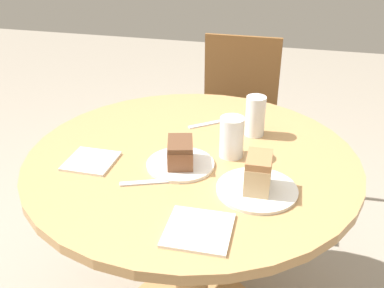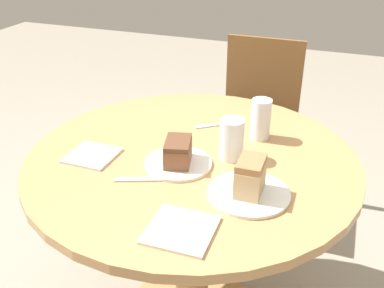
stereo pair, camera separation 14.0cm
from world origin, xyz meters
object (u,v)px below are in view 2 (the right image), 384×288
Objects in this scene: plate_far at (249,193)px; glass_lemonade at (261,121)px; glass_water at (232,141)px; cake_slice_near at (178,151)px; plate_near at (178,163)px; chair at (254,126)px; cake_slice_far at (250,176)px.

glass_lemonade is (-0.05, 0.35, 0.06)m from plate_far.
glass_lemonade is 1.06× the size of glass_water.
glass_lemonade reaches higher than glass_water.
cake_slice_near is 0.17m from glass_water.
glass_lemonade is at bearing 54.18° from plate_near.
chair is 1.08m from plate_far.
cake_slice_near is at bearing -91.76° from chair.
chair reaches higher than cake_slice_far.
chair is 0.99m from cake_slice_near.
cake_slice_near is at bearing -125.82° from glass_lemonade.
plate_far is 2.18× the size of cake_slice_far.
glass_lemonade reaches higher than cake_slice_near.
chair is 8.55× the size of cake_slice_far.
glass_lemonade is (0.16, -0.67, 0.35)m from chair.
glass_lemonade reaches higher than chair.
plate_far is (0.21, -1.02, 0.29)m from chair.
chair is at bearing 101.63° from cake_slice_far.
cake_slice_near is (-0.03, -0.93, 0.34)m from chair.
plate_far is 1.77× the size of cake_slice_near.
cake_slice_far is (0.24, -0.08, 0.01)m from cake_slice_near.
chair is at bearing 88.02° from plate_near.
glass_water is (0.14, 0.10, 0.05)m from plate_near.
glass_lemonade is (-0.05, 0.35, 0.00)m from cake_slice_far.
glass_lemonade is at bearing 98.24° from cake_slice_far.
chair is 1.09m from cake_slice_far.
glass_water reaches higher than plate_far.
glass_lemonade reaches higher than cake_slice_far.
cake_slice_near is 0.26m from cake_slice_far.
glass_water reaches higher than plate_near.
glass_water is (-0.05, -0.17, -0.00)m from glass_lemonade.
glass_water is (0.11, -0.83, 0.35)m from chair.
plate_near is 1.61× the size of cake_slice_near.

